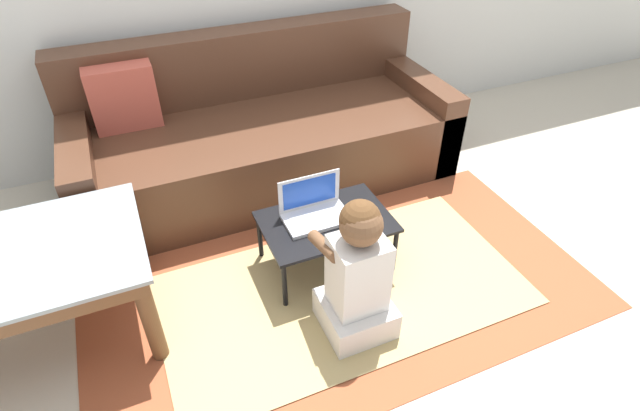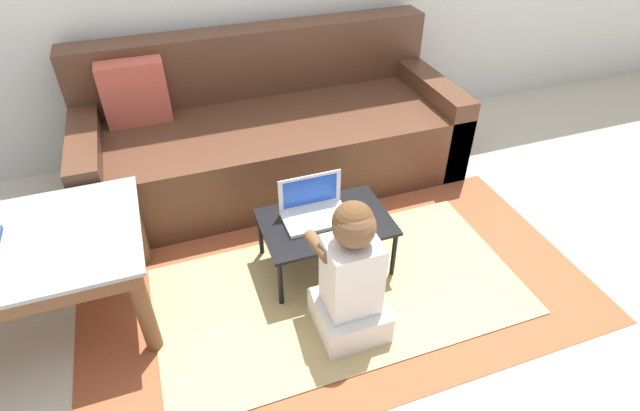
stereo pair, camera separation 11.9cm
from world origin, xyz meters
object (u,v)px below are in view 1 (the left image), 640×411
at_px(laptop_desk, 326,225).
at_px(laptop, 315,212).
at_px(person_seated, 357,276).
at_px(couch, 261,133).
at_px(coffee_table, 16,272).
at_px(computer_mouse, 361,212).

distance_m(laptop_desk, laptop, 0.09).
distance_m(laptop_desk, person_seated, 0.42).
height_order(couch, laptop_desk, couch).
height_order(laptop_desk, laptop, laptop).
height_order(coffee_table, laptop, laptop).
relative_size(computer_mouse, person_seated, 0.15).
bearing_deg(person_seated, coffee_table, 160.01).
distance_m(couch, computer_mouse, 1.00).
height_order(laptop, computer_mouse, laptop).
height_order(laptop, person_seated, person_seated).
bearing_deg(coffee_table, laptop, -0.40).
xyz_separation_m(coffee_table, laptop_desk, (1.32, -0.05, -0.15)).
bearing_deg(laptop, person_seated, -89.99).
height_order(computer_mouse, person_seated, person_seated).
height_order(coffee_table, computer_mouse, coffee_table).
bearing_deg(computer_mouse, coffee_table, 176.82).
relative_size(couch, person_seated, 3.22).
xyz_separation_m(laptop_desk, person_seated, (-0.04, -0.42, 0.05)).
relative_size(couch, coffee_table, 2.26).
bearing_deg(laptop_desk, person_seated, -95.58).
relative_size(coffee_table, laptop, 3.12).
distance_m(laptop_desk, computer_mouse, 0.18).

